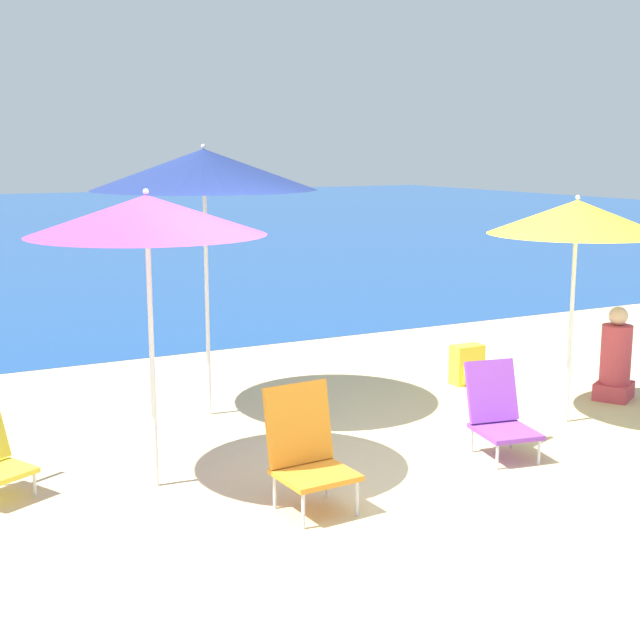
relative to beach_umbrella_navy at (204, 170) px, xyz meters
name	(u,v)px	position (x,y,z in m)	size (l,w,h in m)	color
ground_plane	(369,497)	(0.28, -2.36, -2.20)	(60.00, 60.00, 0.00)	#D1BA89
beach_umbrella_navy	(204,170)	(0.00, 0.00, 0.00)	(1.96, 1.96, 2.41)	white
beach_umbrella_purple	(147,215)	(-0.96, -1.47, -0.26)	(1.63, 1.63, 2.11)	white
beach_umbrella_yellow	(577,217)	(2.71, -1.68, -0.39)	(1.51, 1.51, 1.99)	white
beach_chair_purple	(498,412)	(1.64, -2.06, -1.85)	(0.51, 0.63, 0.72)	silver
beach_chair_orange	(306,448)	(-0.18, -2.30, -1.78)	(0.51, 0.54, 0.82)	silver
person_seated_near	(615,361)	(3.64, -1.33, -1.82)	(0.48, 0.46, 0.90)	#BF3F4C
backpack_yellow	(467,365)	(2.72, -0.22, -2.00)	(0.33, 0.21, 0.40)	yellow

